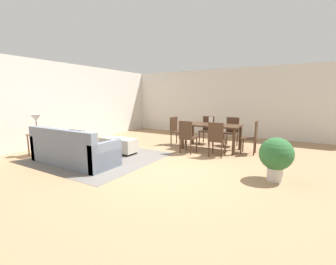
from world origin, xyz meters
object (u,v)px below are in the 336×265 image
object	(u,v)px
dining_chair_near_right	(216,137)
dining_chair_far_left	(207,128)
book_on_ottoman	(118,138)
side_table	(38,139)
dining_chair_far_right	(232,130)
couch	(73,151)
dining_chair_near_left	(187,135)
dining_table	(211,128)
dining_chair_head_west	(176,129)
potted_plant	(276,155)
vase_centerpiece	(211,121)
dining_chair_head_east	(252,136)
table_lamp	(36,119)
ottoman_table	(118,145)

from	to	relation	value
dining_chair_near_right	dining_chair_far_left	distance (m)	1.76
dining_chair_far_left	book_on_ottoman	xyz separation A→B (m)	(-1.65, -2.56, -0.07)
dining_chair_far_left	side_table	bearing A→B (deg)	-130.43
dining_chair_far_left	dining_chair_far_right	xyz separation A→B (m)	(0.82, 0.03, 0.00)
couch	dining_chair_near_left	bearing A→B (deg)	49.68
dining_table	dining_chair_near_right	xyz separation A→B (m)	(0.42, -0.76, -0.15)
dining_chair_far_right	dining_chair_head_west	xyz separation A→B (m)	(-1.62, -0.77, 0.00)
dining_chair_near_left	potted_plant	xyz separation A→B (m)	(2.34, -1.02, -0.03)
side_table	vase_centerpiece	world-z (taller)	vase_centerpiece
dining_chair_head_west	couch	bearing A→B (deg)	-109.24
dining_chair_far_right	dining_chair_head_east	bearing A→B (deg)	-45.26
table_lamp	ottoman_table	bearing A→B (deg)	38.73
dining_chair_far_left	potted_plant	bearing A→B (deg)	-48.10
dining_chair_far_right	book_on_ottoman	world-z (taller)	dining_chair_far_right
dining_table	side_table	bearing A→B (deg)	-140.25
couch	dining_chair_near_left	world-z (taller)	dining_chair_near_left
dining_chair_head_west	vase_centerpiece	bearing A→B (deg)	-3.34
couch	side_table	bearing A→B (deg)	-179.27
table_lamp	dining_chair_far_left	size ratio (longest dim) A/B	0.57
dining_chair_far_right	potted_plant	xyz separation A→B (m)	(1.54, -2.66, -0.03)
dining_chair_far_left	dining_chair_head_east	xyz separation A→B (m)	(1.59, -0.75, 0.00)
couch	ottoman_table	size ratio (longest dim) A/B	2.05
dining_chair_head_east	book_on_ottoman	world-z (taller)	dining_chair_head_east
potted_plant	dining_table	bearing A→B (deg)	136.30
dining_chair_far_right	dining_chair_far_left	bearing A→B (deg)	-177.75
dining_chair_head_east	vase_centerpiece	bearing A→B (deg)	-176.83
dining_chair_far_left	dining_chair_near_right	bearing A→B (deg)	-61.31
dining_chair_far_right	couch	bearing A→B (deg)	-124.82
dining_chair_near_right	vase_centerpiece	distance (m)	0.92
table_lamp	book_on_ottoman	world-z (taller)	table_lamp
dining_chair_near_left	dining_chair_far_right	world-z (taller)	same
dining_chair_head_east	book_on_ottoman	xyz separation A→B (m)	(-3.24, -1.81, -0.07)
table_lamp	dining_chair_near_right	size ratio (longest dim) A/B	0.57
dining_table	dining_chair_far_left	distance (m)	0.90
vase_centerpiece	potted_plant	size ratio (longest dim) A/B	0.27
dining_chair_head_west	book_on_ottoman	xyz separation A→B (m)	(-0.85, -1.82, -0.07)
dining_chair_head_east	book_on_ottoman	size ratio (longest dim) A/B	3.54
side_table	vase_centerpiece	distance (m)	4.83
dining_table	dining_chair_near_left	xyz separation A→B (m)	(-0.40, -0.83, -0.15)
book_on_ottoman	potted_plant	world-z (taller)	potted_plant
table_lamp	dining_chair_far_left	xyz separation A→B (m)	(3.31, 3.88, -0.48)
dining_table	dining_chair_far_left	xyz separation A→B (m)	(-0.42, 0.78, -0.15)
dining_table	dining_chair_head_east	distance (m)	1.18
dining_chair_near_right	dining_chair_far_left	xyz separation A→B (m)	(-0.84, 1.54, 0.00)
ottoman_table	table_lamp	xyz separation A→B (m)	(-1.65, -1.32, 0.76)
ottoman_table	potted_plant	world-z (taller)	potted_plant
side_table	potted_plant	bearing A→B (deg)	12.43
couch	dining_table	size ratio (longest dim) A/B	1.33
couch	vase_centerpiece	distance (m)	3.86
potted_plant	book_on_ottoman	bearing A→B (deg)	179.00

